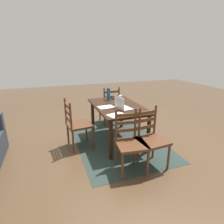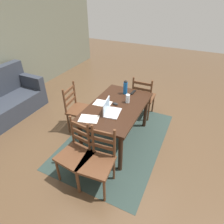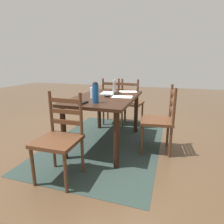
{
  "view_description": "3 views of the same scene",
  "coord_description": "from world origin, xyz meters",
  "px_view_note": "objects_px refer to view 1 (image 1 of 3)",
  "views": [
    {
      "loc": [
        -3.24,
        1.27,
        1.77
      ],
      "look_at": [
        0.05,
        0.09,
        0.61
      ],
      "focal_mm": 29.42,
      "sensor_mm": 36.0,
      "label": 1
    },
    {
      "loc": [
        -2.51,
        -1.12,
        2.46
      ],
      "look_at": [
        -0.06,
        0.06,
        0.64
      ],
      "focal_mm": 30.37,
      "sensor_mm": 36.0,
      "label": 2
    },
    {
      "loc": [
        2.63,
        0.94,
        1.27
      ],
      "look_at": [
        -0.09,
        0.08,
        0.5
      ],
      "focal_mm": 30.28,
      "sensor_mm": 36.0,
      "label": 3
    }
  ],
  "objects_px": {
    "chair_left_far": "(131,143)",
    "water_bottle": "(108,94)",
    "computer_mouse": "(116,104)",
    "chair_left_near": "(150,139)",
    "laptop": "(122,106)",
    "chair_far_head": "(77,125)",
    "drinking_glass": "(120,99)",
    "tv_remote": "(112,98)",
    "chair_right_near": "(110,106)",
    "dining_table": "(117,110)"
  },
  "relations": [
    {
      "from": "dining_table",
      "to": "laptop",
      "type": "distance_m",
      "value": 0.3
    },
    {
      "from": "chair_left_near",
      "to": "tv_remote",
      "type": "distance_m",
      "value": 1.58
    },
    {
      "from": "chair_far_head",
      "to": "tv_remote",
      "type": "height_order",
      "value": "chair_far_head"
    },
    {
      "from": "chair_left_near",
      "to": "dining_table",
      "type": "bearing_deg",
      "value": 9.72
    },
    {
      "from": "chair_right_near",
      "to": "water_bottle",
      "type": "distance_m",
      "value": 0.72
    },
    {
      "from": "laptop",
      "to": "computer_mouse",
      "type": "xyz_separation_m",
      "value": [
        0.27,
        0.03,
        -0.04
      ]
    },
    {
      "from": "laptop",
      "to": "chair_far_head",
      "type": "bearing_deg",
      "value": 73.2
    },
    {
      "from": "laptop",
      "to": "drinking_glass",
      "type": "bearing_deg",
      "value": -17.41
    },
    {
      "from": "water_bottle",
      "to": "tv_remote",
      "type": "bearing_deg",
      "value": -53.13
    },
    {
      "from": "water_bottle",
      "to": "drinking_glass",
      "type": "distance_m",
      "value": 0.33
    },
    {
      "from": "chair_left_near",
      "to": "tv_remote",
      "type": "bearing_deg",
      "value": 2.91
    },
    {
      "from": "chair_left_far",
      "to": "water_bottle",
      "type": "relative_size",
      "value": 3.53
    },
    {
      "from": "chair_left_near",
      "to": "chair_left_far",
      "type": "relative_size",
      "value": 1.0
    },
    {
      "from": "chair_left_near",
      "to": "chair_far_head",
      "type": "xyz_separation_m",
      "value": [
        0.99,
        0.98,
        0.0
      ]
    },
    {
      "from": "chair_left_near",
      "to": "laptop",
      "type": "height_order",
      "value": "laptop"
    },
    {
      "from": "chair_far_head",
      "to": "dining_table",
      "type": "bearing_deg",
      "value": -89.64
    },
    {
      "from": "chair_far_head",
      "to": "laptop",
      "type": "bearing_deg",
      "value": -106.8
    },
    {
      "from": "computer_mouse",
      "to": "tv_remote",
      "type": "bearing_deg",
      "value": -9.89
    },
    {
      "from": "dining_table",
      "to": "tv_remote",
      "type": "xyz_separation_m",
      "value": [
        0.55,
        -0.09,
        0.11
      ]
    },
    {
      "from": "chair_right_near",
      "to": "drinking_glass",
      "type": "xyz_separation_m",
      "value": [
        -0.82,
        0.05,
        0.37
      ]
    },
    {
      "from": "dining_table",
      "to": "chair_far_head",
      "type": "distance_m",
      "value": 0.83
    },
    {
      "from": "chair_left_far",
      "to": "drinking_glass",
      "type": "distance_m",
      "value": 1.27
    },
    {
      "from": "chair_left_far",
      "to": "chair_far_head",
      "type": "bearing_deg",
      "value": 32.73
    },
    {
      "from": "chair_far_head",
      "to": "tv_remote",
      "type": "relative_size",
      "value": 5.59
    },
    {
      "from": "dining_table",
      "to": "chair_right_near",
      "type": "distance_m",
      "value": 1.03
    },
    {
      "from": "water_bottle",
      "to": "computer_mouse",
      "type": "xyz_separation_m",
      "value": [
        -0.44,
        0.0,
        -0.12
      ]
    },
    {
      "from": "chair_right_near",
      "to": "chair_left_far",
      "type": "bearing_deg",
      "value": 170.17
    },
    {
      "from": "chair_left_near",
      "to": "chair_left_far",
      "type": "distance_m",
      "value": 0.34
    },
    {
      "from": "chair_far_head",
      "to": "tv_remote",
      "type": "distance_m",
      "value": 1.1
    },
    {
      "from": "chair_far_head",
      "to": "computer_mouse",
      "type": "relative_size",
      "value": 9.5
    },
    {
      "from": "tv_remote",
      "to": "computer_mouse",
      "type": "bearing_deg",
      "value": 81.36
    },
    {
      "from": "chair_left_near",
      "to": "laptop",
      "type": "distance_m",
      "value": 0.85
    },
    {
      "from": "laptop",
      "to": "drinking_glass",
      "type": "height_order",
      "value": "laptop"
    },
    {
      "from": "computer_mouse",
      "to": "tv_remote",
      "type": "relative_size",
      "value": 0.59
    },
    {
      "from": "chair_far_head",
      "to": "drinking_glass",
      "type": "xyz_separation_m",
      "value": [
        0.18,
        -0.94,
        0.37
      ]
    },
    {
      "from": "chair_left_near",
      "to": "water_bottle",
      "type": "xyz_separation_m",
      "value": [
        1.46,
        0.2,
        0.44
      ]
    },
    {
      "from": "water_bottle",
      "to": "drinking_glass",
      "type": "height_order",
      "value": "water_bottle"
    },
    {
      "from": "chair_left_near",
      "to": "water_bottle",
      "type": "height_order",
      "value": "water_bottle"
    },
    {
      "from": "chair_left_far",
      "to": "drinking_glass",
      "type": "relative_size",
      "value": 6.29
    },
    {
      "from": "computer_mouse",
      "to": "chair_far_head",
      "type": "bearing_deg",
      "value": 94.97
    },
    {
      "from": "chair_left_near",
      "to": "laptop",
      "type": "relative_size",
      "value": 2.71
    },
    {
      "from": "chair_right_near",
      "to": "computer_mouse",
      "type": "relative_size",
      "value": 9.5
    },
    {
      "from": "dining_table",
      "to": "laptop",
      "type": "bearing_deg",
      "value": 178.96
    },
    {
      "from": "computer_mouse",
      "to": "water_bottle",
      "type": "bearing_deg",
      "value": 3.17
    },
    {
      "from": "laptop",
      "to": "computer_mouse",
      "type": "bearing_deg",
      "value": 6.03
    },
    {
      "from": "computer_mouse",
      "to": "chair_left_near",
      "type": "bearing_deg",
      "value": -165.46
    },
    {
      "from": "chair_left_far",
      "to": "tv_remote",
      "type": "height_order",
      "value": "chair_left_far"
    },
    {
      "from": "water_bottle",
      "to": "computer_mouse",
      "type": "distance_m",
      "value": 0.46
    },
    {
      "from": "chair_left_near",
      "to": "chair_left_far",
      "type": "bearing_deg",
      "value": 90.01
    },
    {
      "from": "drinking_glass",
      "to": "chair_right_near",
      "type": "bearing_deg",
      "value": -3.24
    }
  ]
}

